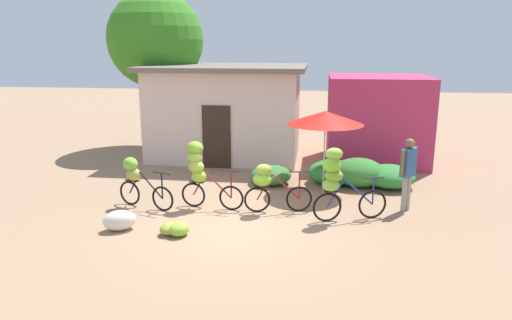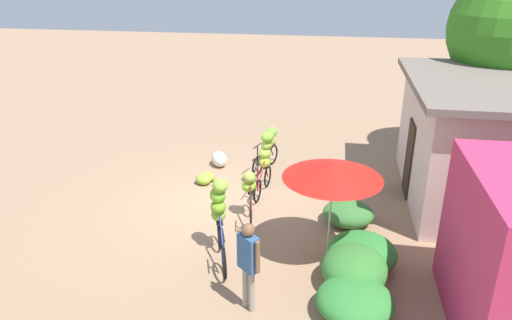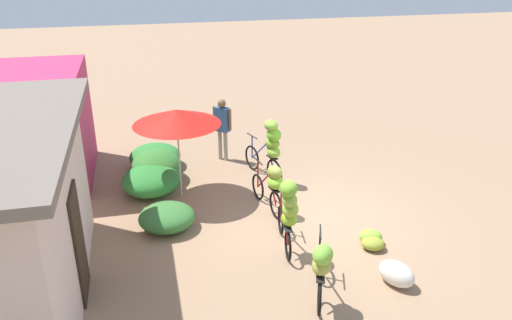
% 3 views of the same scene
% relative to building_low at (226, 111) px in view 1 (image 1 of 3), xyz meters
% --- Properties ---
extents(ground_plane, '(60.00, 60.00, 0.00)m').
position_rel_building_low_xyz_m(ground_plane, '(1.50, -6.51, -1.59)').
color(ground_plane, '#9C795B').
extents(building_low, '(5.45, 3.89, 3.15)m').
position_rel_building_low_xyz_m(building_low, '(0.00, 0.00, 0.00)').
color(building_low, beige).
rests_on(building_low, ground).
extents(shop_pink, '(3.20, 2.80, 2.84)m').
position_rel_building_low_xyz_m(shop_pink, '(5.10, -0.16, -0.17)').
color(shop_pink, '#C22F5C').
rests_on(shop_pink, ground).
extents(tree_behind_building, '(3.48, 3.48, 5.75)m').
position_rel_building_low_xyz_m(tree_behind_building, '(-2.79, 1.06, 2.40)').
color(tree_behind_building, brown).
rests_on(tree_behind_building, ground).
extents(hedge_bush_front_left, '(1.15, 1.20, 0.52)m').
position_rel_building_low_xyz_m(hedge_bush_front_left, '(1.89, -3.24, -1.34)').
color(hedge_bush_front_left, '#397836').
rests_on(hedge_bush_front_left, ground).
extents(hedge_bush_front_right, '(1.41, 1.41, 0.67)m').
position_rel_building_low_xyz_m(hedge_bush_front_right, '(3.64, -2.99, -1.26)').
color(hedge_bush_front_right, '#2E8937').
rests_on(hedge_bush_front_right, ground).
extents(hedge_bush_mid, '(1.41, 1.26, 0.79)m').
position_rel_building_low_xyz_m(hedge_bush_mid, '(4.33, -3.16, -1.20)').
color(hedge_bush_mid, '#368133').
rests_on(hedge_bush_mid, ground).
extents(hedge_bush_by_door, '(1.36, 1.37, 0.62)m').
position_rel_building_low_xyz_m(hedge_bush_by_door, '(5.18, -3.16, -1.28)').
color(hedge_bush_by_door, '#328336').
rests_on(hedge_bush_by_door, ground).
extents(market_umbrella, '(2.02, 2.02, 2.17)m').
position_rel_building_low_xyz_m(market_umbrella, '(3.35, -3.68, 0.40)').
color(market_umbrella, beige).
rests_on(market_umbrella, ground).
extents(bicycle_leftmost, '(1.54, 0.65, 1.22)m').
position_rel_building_low_xyz_m(bicycle_leftmost, '(-1.16, -5.59, -0.86)').
color(bicycle_leftmost, black).
rests_on(bicycle_leftmost, ground).
extents(bicycle_near_pile, '(1.57, 0.47, 1.64)m').
position_rel_building_low_xyz_m(bicycle_near_pile, '(0.38, -5.47, -0.62)').
color(bicycle_near_pile, black).
rests_on(bicycle_near_pile, ground).
extents(bicycle_center_loaded, '(1.60, 0.47, 1.19)m').
position_rel_building_low_xyz_m(bicycle_center_loaded, '(2.05, -5.60, -0.89)').
color(bicycle_center_loaded, black).
rests_on(bicycle_center_loaded, ground).
extents(bicycle_by_shop, '(1.68, 0.69, 1.69)m').
position_rel_building_low_xyz_m(bicycle_by_shop, '(3.61, -5.96, -0.60)').
color(bicycle_by_shop, black).
rests_on(bicycle_by_shop, ground).
extents(banana_pile_on_ground, '(0.77, 0.64, 0.29)m').
position_rel_building_low_xyz_m(banana_pile_on_ground, '(0.25, -7.20, -1.46)').
color(banana_pile_on_ground, '#87BB36').
rests_on(banana_pile_on_ground, ground).
extents(produce_sack, '(0.82, 0.72, 0.44)m').
position_rel_building_low_xyz_m(produce_sack, '(-1.00, -7.09, -1.37)').
color(produce_sack, silver).
rests_on(produce_sack, ground).
extents(person_vendor, '(0.42, 0.45, 1.75)m').
position_rel_building_low_xyz_m(person_vendor, '(5.29, -5.04, -0.51)').
color(person_vendor, gray).
rests_on(person_vendor, ground).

